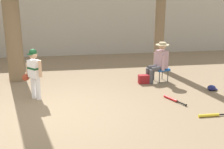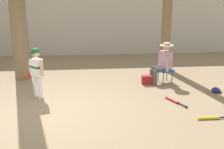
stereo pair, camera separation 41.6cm
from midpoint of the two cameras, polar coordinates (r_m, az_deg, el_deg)
The scene contains 11 objects.
ground_plane at distance 6.79m, azimuth -10.04°, elevation -7.31°, with size 60.00×60.00×0.00m, color #7F6B51.
concrete_back_wall at distance 12.35m, azimuth -8.19°, elevation 10.07°, with size 18.00×0.36×2.69m, color #ADA89E.
tree_near_player at distance 9.11m, azimuth -17.06°, elevation 13.82°, with size 0.72×0.72×5.49m.
tree_behind_spectator at distance 10.04m, azimuth 12.04°, elevation 12.84°, with size 0.48×0.48×4.73m.
young_ballplayer at distance 7.54m, azimuth -13.21°, elevation 0.95°, with size 0.57×0.45×1.31m.
folding_stool at distance 8.84m, azimuth 11.80°, elevation 0.79°, with size 0.49×0.49×0.41m.
seated_spectator at distance 8.72m, azimuth 11.36°, elevation 2.47°, with size 0.68×0.53×1.20m.
handbag_beside_stool at distance 8.63m, azimuth 8.39°, elevation -1.05°, with size 0.34×0.18×0.26m, color maroon.
bat_red_barrel at distance 7.45m, azimuth 13.59°, elevation -5.04°, with size 0.37×0.71×0.07m.
bat_yellow_trainer at distance 6.75m, azimuth 20.65°, elevation -8.01°, with size 0.80×0.07×0.07m.
batting_helmet_navy at distance 8.43m, azimuth 21.12°, elevation -2.91°, with size 0.27×0.21×0.16m.
Camera 2 is at (0.81, -6.21, 2.73)m, focal length 46.42 mm.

